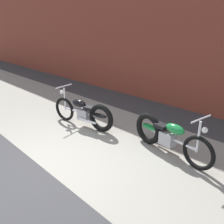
# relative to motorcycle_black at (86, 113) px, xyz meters

# --- Properties ---
(ground_plane) EXTENTS (80.00, 80.00, 0.00)m
(ground_plane) POSITION_rel_motorcycle_black_xyz_m (0.97, -1.82, -0.40)
(ground_plane) COLOR #38383A
(sidewalk_slab) EXTENTS (36.00, 3.50, 0.01)m
(sidewalk_slab) POSITION_rel_motorcycle_black_xyz_m (0.97, -0.07, -0.40)
(sidewalk_slab) COLOR gray
(sidewalk_slab) RESTS_ON ground
(brick_building_wall) EXTENTS (36.00, 0.50, 6.31)m
(brick_building_wall) POSITION_rel_motorcycle_black_xyz_m (0.97, 3.38, 2.76)
(brick_building_wall) COLOR brown
(brick_building_wall) RESTS_ON ground
(motorcycle_black) EXTENTS (1.99, 0.64, 1.03)m
(motorcycle_black) POSITION_rel_motorcycle_black_xyz_m (0.00, 0.00, 0.00)
(motorcycle_black) COLOR black
(motorcycle_black) RESTS_ON ground
(motorcycle_green) EXTENTS (2.00, 0.62, 1.03)m
(motorcycle_green) POSITION_rel_motorcycle_black_xyz_m (2.20, 0.36, 0.00)
(motorcycle_green) COLOR black
(motorcycle_green) RESTS_ON ground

